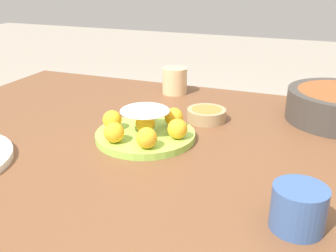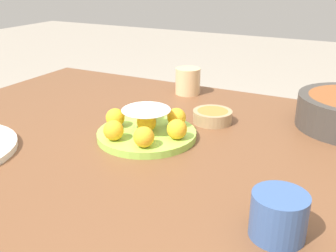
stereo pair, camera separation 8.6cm
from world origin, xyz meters
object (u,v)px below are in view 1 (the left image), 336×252
at_px(cup_near, 298,208).
at_px(cup_far, 175,81).
at_px(sauce_bowl, 206,114).
at_px(dining_table, 191,181).
at_px(cake_plate, 145,129).

relative_size(cup_near, cup_far, 1.02).
height_order(sauce_bowl, cup_far, cup_far).
bearing_deg(cup_far, cup_near, -54.86).
height_order(dining_table, sauce_bowl, sauce_bowl).
relative_size(dining_table, cup_near, 17.98).
height_order(dining_table, cup_near, cup_near).
height_order(cake_plate, cup_near, cake_plate).
bearing_deg(sauce_bowl, cake_plate, -120.36).
bearing_deg(sauce_bowl, cup_far, 129.10).
xyz_separation_m(cake_plate, cup_far, (-0.06, 0.36, 0.01)).
height_order(cake_plate, sauce_bowl, cake_plate).
relative_size(dining_table, sauce_bowl, 14.82).
relative_size(dining_table, cake_plate, 6.47).
height_order(cup_near, cup_far, cup_far).
distance_m(sauce_bowl, cup_far, 0.25).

